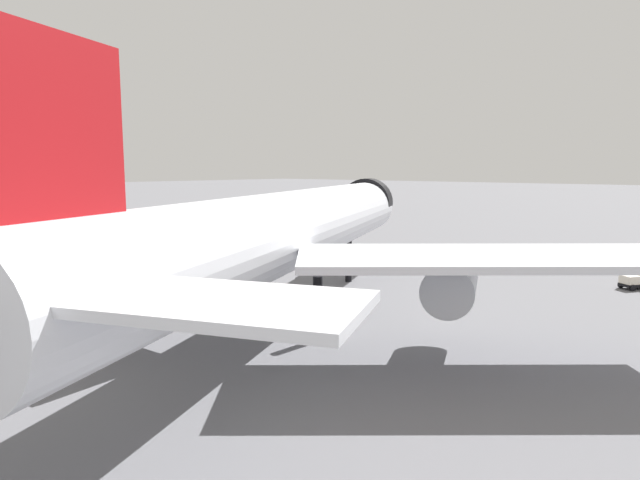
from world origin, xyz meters
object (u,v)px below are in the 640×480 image
at_px(traffic_cone_near_nose, 96,268).
at_px(baggage_cart_trailing, 312,249).
at_px(airliner_near_gate, 289,232).
at_px(baggage_tug_wing, 636,280).

bearing_deg(traffic_cone_near_nose, baggage_cart_trailing, -24.63).
height_order(airliner_near_gate, baggage_tug_wing, airliner_near_gate).
height_order(airliner_near_gate, baggage_cart_trailing, airliner_near_gate).
bearing_deg(airliner_near_gate, baggage_tug_wing, -50.92).
relative_size(baggage_tug_wing, baggage_cart_trailing, 1.37).
bearing_deg(baggage_cart_trailing, traffic_cone_near_nose, -16.01).
distance_m(baggage_cart_trailing, traffic_cone_near_nose, 31.08).
height_order(baggage_tug_wing, baggage_cart_trailing, baggage_tug_wing).
height_order(airliner_near_gate, traffic_cone_near_nose, airliner_near_gate).
relative_size(airliner_near_gate, baggage_cart_trailing, 24.85).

